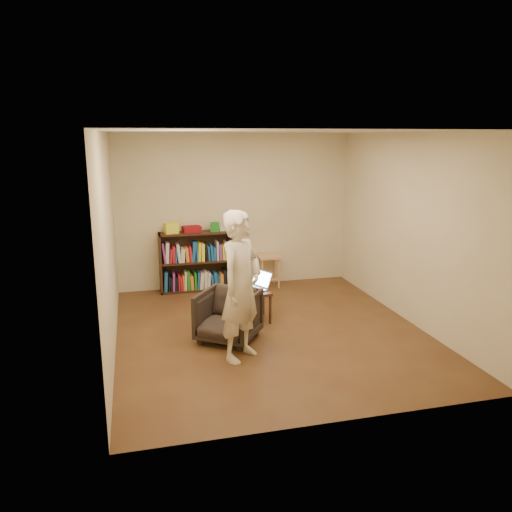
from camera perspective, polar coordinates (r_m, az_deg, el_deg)
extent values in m
plane|color=#4A2A18|center=(6.76, 1.63, -8.58)|extent=(4.50, 4.50, 0.00)
plane|color=silver|center=(6.26, 1.80, 14.04)|extent=(4.50, 4.50, 0.00)
plane|color=beige|center=(8.54, -2.40, 5.15)|extent=(4.00, 0.00, 4.00)
plane|color=beige|center=(6.16, -16.51, 1.32)|extent=(0.00, 4.50, 4.50)
plane|color=beige|center=(7.18, 17.28, 2.95)|extent=(0.00, 4.50, 4.50)
cube|color=black|center=(8.37, -10.86, -0.85)|extent=(0.03, 0.30, 1.00)
cube|color=black|center=(8.51, -2.98, -0.39)|extent=(0.03, 0.30, 1.00)
cube|color=black|center=(8.55, -7.01, -0.40)|extent=(1.20, 0.02, 1.00)
cube|color=black|center=(8.55, -6.80, -3.77)|extent=(1.20, 0.30, 0.03)
cube|color=black|center=(8.42, -6.89, -0.62)|extent=(1.14, 0.30, 0.03)
cube|color=black|center=(8.31, -6.98, 2.62)|extent=(1.20, 0.30, 0.03)
cube|color=yellow|center=(8.25, -9.66, 3.16)|extent=(0.24, 0.19, 0.17)
cube|color=maroon|center=(8.32, -7.37, 3.07)|extent=(0.32, 0.25, 0.10)
cube|color=#207820|center=(8.33, -4.75, 3.32)|extent=(0.17, 0.17, 0.15)
cube|color=beige|center=(8.39, -3.92, 3.17)|extent=(0.11, 0.11, 0.08)
cube|color=tan|center=(8.60, 1.44, -0.05)|extent=(0.38, 0.38, 0.04)
cylinder|color=tan|center=(8.49, 0.73, -2.12)|extent=(0.04, 0.04, 0.51)
cylinder|color=tan|center=(8.57, 2.65, -1.99)|extent=(0.04, 0.04, 0.51)
cylinder|color=tan|center=(8.77, 0.23, -1.61)|extent=(0.04, 0.04, 0.51)
cylinder|color=tan|center=(8.85, 2.10, -1.49)|extent=(0.04, 0.04, 0.51)
imported|color=#2D251E|center=(6.38, -3.19, -6.85)|extent=(0.98, 0.98, 0.65)
cube|color=black|center=(7.01, -0.24, -4.10)|extent=(0.43, 0.43, 0.04)
cylinder|color=black|center=(6.87, -1.38, -6.42)|extent=(0.04, 0.04, 0.40)
cylinder|color=black|center=(6.95, 1.64, -6.17)|extent=(0.04, 0.04, 0.40)
cylinder|color=black|center=(7.21, -2.04, -5.44)|extent=(0.04, 0.04, 0.40)
cylinder|color=black|center=(7.29, 0.84, -5.21)|extent=(0.04, 0.04, 0.40)
cube|color=#BCBBC1|center=(7.02, -0.35, -3.82)|extent=(0.38, 0.42, 0.02)
cube|color=black|center=(7.02, -0.35, -3.73)|extent=(0.26, 0.32, 0.00)
cube|color=#BCBBC1|center=(7.10, 0.69, -2.60)|extent=(0.27, 0.36, 0.23)
cube|color=#B6DFFF|center=(7.10, 0.69, -2.60)|extent=(0.22, 0.31, 0.19)
imported|color=beige|center=(5.70, -1.73, -3.49)|extent=(0.75, 0.74, 1.75)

